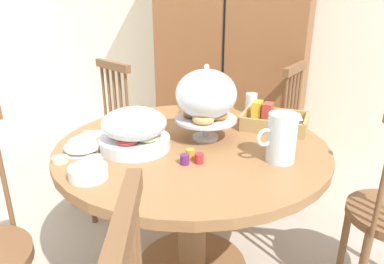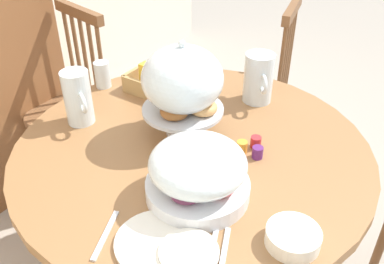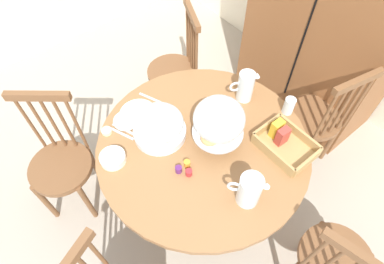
{
  "view_description": "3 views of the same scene",
  "coord_description": "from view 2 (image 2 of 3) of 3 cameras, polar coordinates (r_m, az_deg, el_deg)",
  "views": [
    {
      "loc": [
        0.49,
        -1.2,
        1.34
      ],
      "look_at": [
        -0.06,
        0.16,
        0.79
      ],
      "focal_mm": 33.04,
      "sensor_mm": 36.0,
      "label": 1
    },
    {
      "loc": [
        -1.02,
        -0.48,
        1.57
      ],
      "look_at": [
        -0.06,
        0.16,
        0.79
      ],
      "focal_mm": 39.27,
      "sensor_mm": 36.0,
      "label": 2
    },
    {
      "loc": [
        0.69,
        -0.52,
        2.24
      ],
      "look_at": [
        -0.16,
        0.16,
        0.74
      ],
      "focal_mm": 29.96,
      "sensor_mm": 36.0,
      "label": 3
    }
  ],
  "objects": [
    {
      "name": "dining_table",
      "position": [
        1.56,
        0.0,
        -7.97
      ],
      "size": [
        1.21,
        1.21,
        0.74
      ],
      "color": "olive",
      "rests_on": "ground_plane"
    },
    {
      "name": "cereal_basket",
      "position": [
        1.78,
        -3.87,
        7.35
      ],
      "size": [
        0.32,
        0.24,
        0.12
      ],
      "color": "tan",
      "rests_on": "dining_table"
    },
    {
      "name": "orange_juice_pitcher",
      "position": [
        1.66,
        8.99,
        6.98
      ],
      "size": [
        0.17,
        0.15,
        0.2
      ],
      "color": "silver",
      "rests_on": "dining_table"
    },
    {
      "name": "china_plate_small",
      "position": [
        1.07,
        -0.41,
        -15.99
      ],
      "size": [
        0.15,
        0.15,
        0.01
      ],
      "primitive_type": "cylinder",
      "color": "white",
      "rests_on": "china_plate_large"
    },
    {
      "name": "windsor_chair_by_cabinet",
      "position": [
        2.22,
        -16.23,
        2.28
      ],
      "size": [
        0.41,
        0.41,
        0.97
      ],
      "color": "brown",
      "rests_on": "ground_plane"
    },
    {
      "name": "table_knife",
      "position": [
        1.09,
        2.72,
        -15.92
      ],
      "size": [
        0.16,
        0.08,
        0.01
      ],
      "primitive_type": "cube",
      "rotation": [
        0.0,
        0.0,
        3.53
      ],
      "color": "silver",
      "rests_on": "dining_table"
    },
    {
      "name": "windsor_chair_near_window",
      "position": [
        2.31,
        8.59,
        4.68
      ],
      "size": [
        0.41,
        0.41,
        0.97
      ],
      "color": "brown",
      "rests_on": "ground_plane"
    },
    {
      "name": "jam_jar_strawberry",
      "position": [
        1.42,
        8.66,
        -1.37
      ],
      "size": [
        0.04,
        0.04,
        0.04
      ],
      "primitive_type": "cylinder",
      "color": "#B7282D",
      "rests_on": "dining_table"
    },
    {
      "name": "soup_spoon",
      "position": [
        1.14,
        -11.67,
        -13.5
      ],
      "size": [
        0.16,
        0.08,
        0.01
      ],
      "primitive_type": "cube",
      "rotation": [
        0.0,
        0.0,
        3.53
      ],
      "color": "silver",
      "rests_on": "dining_table"
    },
    {
      "name": "cereal_bowl",
      "position": [
        1.12,
        13.54,
        -13.73
      ],
      "size": [
        0.14,
        0.14,
        0.04
      ],
      "primitive_type": "cylinder",
      "color": "white",
      "rests_on": "dining_table"
    },
    {
      "name": "dinner_fork",
      "position": [
        1.08,
        4.35,
        -16.14
      ],
      "size": [
        0.16,
        0.08,
        0.01
      ],
      "primitive_type": "cube",
      "rotation": [
        0.0,
        0.0,
        3.53
      ],
      "color": "silver",
      "rests_on": "dining_table"
    },
    {
      "name": "fruit_platter_covered",
      "position": [
        1.18,
        0.79,
        -5.46
      ],
      "size": [
        0.3,
        0.3,
        0.18
      ],
      "color": "silver",
      "rests_on": "dining_table"
    },
    {
      "name": "pastry_stand_with_dome",
      "position": [
        1.39,
        -1.28,
        6.68
      ],
      "size": [
        0.28,
        0.28,
        0.34
      ],
      "color": "silver",
      "rests_on": "dining_table"
    },
    {
      "name": "china_plate_large",
      "position": [
        1.1,
        -4.71,
        -14.69
      ],
      "size": [
        0.22,
        0.22,
        0.01
      ],
      "primitive_type": "cylinder",
      "color": "white",
      "rests_on": "dining_table"
    },
    {
      "name": "jam_jar_grape",
      "position": [
        1.37,
        8.81,
        -2.83
      ],
      "size": [
        0.04,
        0.04,
        0.04
      ],
      "primitive_type": "cylinder",
      "color": "#5B2366",
      "rests_on": "dining_table"
    },
    {
      "name": "milk_pitcher",
      "position": [
        1.55,
        -15.19,
        4.25
      ],
      "size": [
        0.11,
        0.17,
        0.2
      ],
      "color": "silver",
      "rests_on": "dining_table"
    },
    {
      "name": "drinking_glass",
      "position": [
        1.8,
        -12.07,
        7.64
      ],
      "size": [
        0.06,
        0.06,
        0.11
      ],
      "primitive_type": "cylinder",
      "color": "silver",
      "rests_on": "dining_table"
    },
    {
      "name": "jam_jar_apricot",
      "position": [
        1.39,
        6.58,
        -2.02
      ],
      "size": [
        0.04,
        0.04,
        0.04
      ],
      "primitive_type": "cylinder",
      "color": "orange",
      "rests_on": "dining_table"
    }
  ]
}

